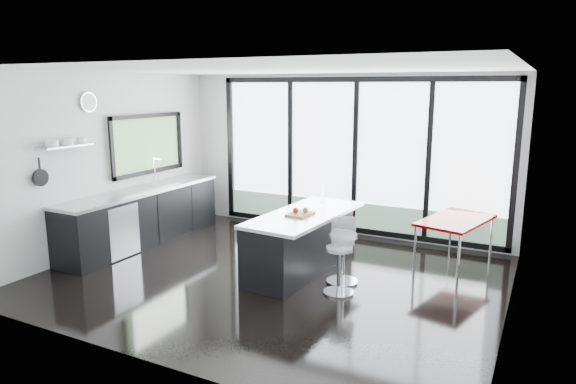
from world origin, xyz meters
The scene contains 11 objects.
floor centered at (0.00, 0.00, 0.00)m, with size 6.00×5.00×0.00m, color black.
ceiling centered at (0.00, 0.00, 2.80)m, with size 6.00×5.00×0.00m, color white.
wall_back centered at (0.27, 2.47, 1.27)m, with size 6.00×0.09×2.80m.
wall_front centered at (0.00, -2.50, 1.40)m, with size 6.00×0.00×2.80m, color silver.
wall_left centered at (-2.97, 0.27, 1.56)m, with size 0.26×5.00×2.80m.
wall_right centered at (3.00, 0.00, 1.40)m, with size 0.00×5.00×2.80m, color silver.
counter_cabinets centered at (-2.67, 0.40, 0.46)m, with size 0.69×3.24×1.36m.
island centered at (0.25, 0.40, 0.44)m, with size 1.03×2.15×1.11m.
bar_stool_near centered at (1.05, -0.13, 0.31)m, with size 0.39×0.39×0.62m, color silver.
bar_stool_far centered at (0.95, 0.24, 0.34)m, with size 0.42×0.42×0.68m, color silver.
red_table centered at (2.15, 1.65, 0.35)m, with size 0.74×1.30×0.70m, color #710004.
Camera 1 is at (3.27, -5.88, 2.59)m, focal length 32.00 mm.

